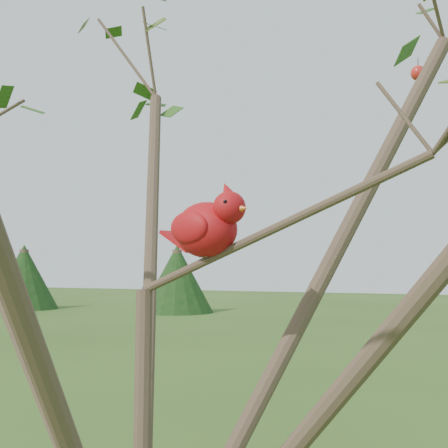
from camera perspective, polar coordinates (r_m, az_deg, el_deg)
name	(u,v)px	position (r m, az deg, el deg)	size (l,w,h in m)	color
crabapple_tree	(147,205)	(1.22, -7.03, 1.73)	(2.35, 2.05, 2.95)	#3B2920
cardinal	(209,227)	(1.28, -1.40, -0.25)	(0.23, 0.15, 0.17)	#B90F10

